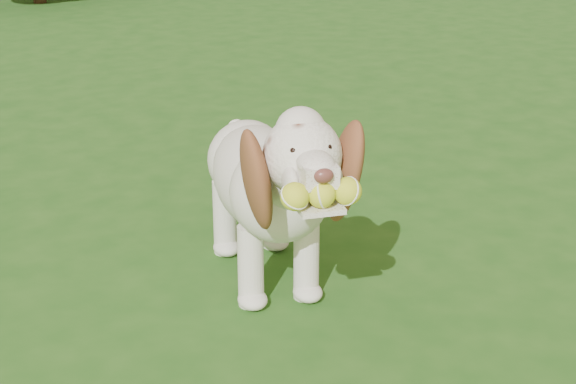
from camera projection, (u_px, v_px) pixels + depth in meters
ground at (363, 280)px, 3.42m from camera, size 80.00×80.00×0.00m
dog at (269, 179)px, 3.22m from camera, size 0.77×1.21×0.82m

